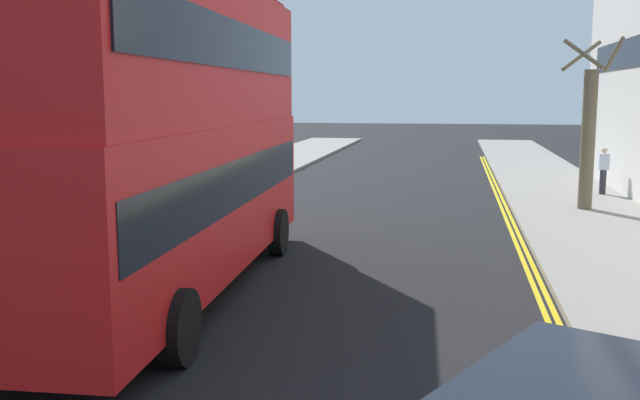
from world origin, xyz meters
TOP-DOWN VIEW (x-y plane):
  - sidewalk_right at (6.50, 16.00)m, footprint 4.00×80.00m
  - sidewalk_left at (-6.50, 16.00)m, footprint 4.00×80.00m
  - kerb_line_outer at (4.40, 14.00)m, footprint 0.10×56.00m
  - kerb_line_inner at (4.24, 14.00)m, footprint 0.10×56.00m
  - double_decker_bus_away at (-2.21, 11.14)m, footprint 3.15×10.90m
  - pedestrian_far at (7.81, 25.34)m, footprint 0.34×0.22m
  - street_tree_near at (6.64, 21.85)m, footprint 1.67×1.76m

SIDE VIEW (x-z plane):
  - kerb_line_outer at x=4.40m, z-range 0.00..0.01m
  - kerb_line_inner at x=4.24m, z-range 0.00..0.01m
  - sidewalk_right at x=6.50m, z-range 0.00..0.14m
  - sidewalk_left at x=-6.50m, z-range 0.00..0.14m
  - pedestrian_far at x=7.81m, z-range 0.18..1.80m
  - street_tree_near at x=6.64m, z-range -0.12..4.96m
  - double_decker_bus_away at x=-2.21m, z-range 0.21..5.85m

